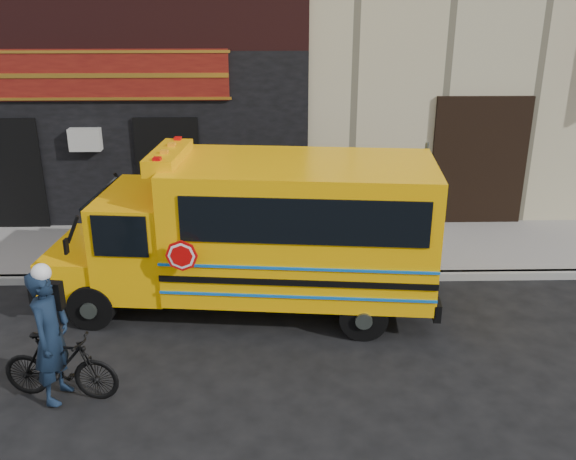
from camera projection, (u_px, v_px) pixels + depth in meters
The scene contains 7 objects.
ground at pixel (324, 350), 10.35m from camera, with size 120.00×120.00×0.00m, color black.
curb at pixel (314, 277), 12.74m from camera, with size 40.00×0.20×0.15m, color gray.
sidewalk at pixel (310, 247), 14.14m from camera, with size 40.00×3.00×0.15m, color gray.
school_bus at pixel (262, 230), 11.18m from camera, with size 7.08×2.79×2.92m.
sign_pole at pixel (422, 209), 12.03m from camera, with size 0.06×0.25×2.84m.
bicycle at pixel (60, 366), 9.02m from camera, with size 0.48×1.69×1.02m, color black.
cyclist at pixel (51, 340), 8.79m from camera, with size 0.71×0.47×1.96m, color black.
Camera 1 is at (-0.78, -8.91, 5.58)m, focal length 40.00 mm.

